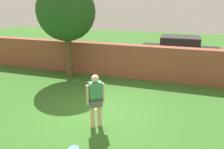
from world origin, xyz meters
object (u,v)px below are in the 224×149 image
frisbee_blue (74,148)px  frisbee_yellow (93,109)px  person (96,99)px  car (179,52)px  tree (66,12)px

frisbee_blue → frisbee_yellow: 2.16m
person → frisbee_yellow: person is taller
person → car: (2.11, 7.03, -0.04)m
tree → frisbee_yellow: bearing=-50.2°
tree → car: (4.99, 3.19, -2.20)m
person → tree: bearing=90.5°
car → frisbee_yellow: car is taller
tree → frisbee_blue: bearing=-61.4°
car → frisbee_blue: (-2.27, -8.19, -0.85)m
car → frisbee_yellow: size_ratio=15.58×
person → car: car is taller
frisbee_blue → frisbee_yellow: bearing=98.8°
frisbee_yellow → tree: bearing=129.8°
car → frisbee_yellow: 6.65m
frisbee_blue → frisbee_yellow: (-0.33, 2.13, 0.00)m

